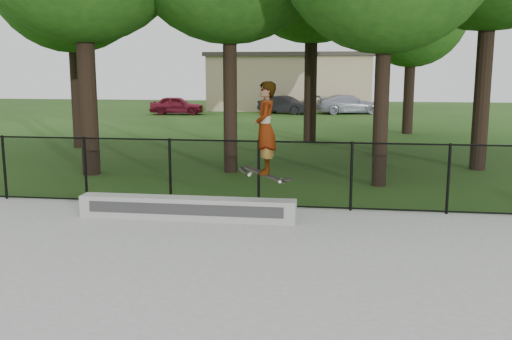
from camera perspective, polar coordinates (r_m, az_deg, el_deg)
The scene contains 9 objects.
ground at distance 7.14m, azimuth -6.55°, elevation -15.44°, with size 100.00×100.00×0.00m, color #224C15.
concrete_slab at distance 7.13m, azimuth -6.56°, elevation -15.23°, with size 14.00×12.00×0.06m, color gray.
grind_ledge at distance 11.67m, azimuth -6.93°, elevation -3.82°, with size 4.43×0.40×0.45m, color #A1A09C.
car_a at distance 39.73m, azimuth -7.90°, elevation 6.43°, with size 1.48×3.65×1.25m, color maroon.
car_b at distance 40.02m, azimuth 2.90°, elevation 6.53°, with size 1.31×3.39×1.23m, color black.
car_c at distance 40.46m, azimuth 9.31°, elevation 6.50°, with size 1.83×4.13×1.31m, color #A1A5B6.
skater_airborne at distance 10.97m, azimuth 0.94°, elevation 4.07°, with size 0.80×0.69×1.99m.
chainlink_fence at distance 12.45m, azimuth 0.27°, elevation -0.39°, with size 16.06×0.06×1.50m.
distant_building at distance 44.39m, azimuth 3.50°, elevation 8.86°, with size 12.40×6.40×4.30m.
Camera 1 is at (1.69, -6.22, 3.07)m, focal length 40.00 mm.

